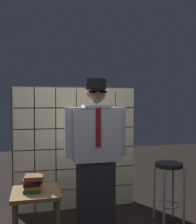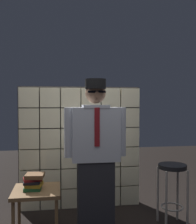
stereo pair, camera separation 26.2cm
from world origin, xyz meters
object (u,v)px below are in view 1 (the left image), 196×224
coffee_mug (28,185)px  book_stack (33,183)px  bar_stool (169,178)px  side_table (36,197)px  standing_person (96,154)px

coffee_mug → book_stack: bearing=-59.0°
bar_stool → side_table: bearing=-178.9°
bar_stool → book_stack: bearing=-178.7°
bar_stool → book_stack: bar_stool is taller
standing_person → coffee_mug: standing_person is taller
side_table → coffee_mug: size_ratio=4.20×
coffee_mug → side_table: bearing=-45.1°
book_stack → coffee_mug: size_ratio=1.93×
standing_person → book_stack: 0.75m
standing_person → book_stack: size_ratio=7.25×
side_table → coffee_mug: 0.17m
standing_person → side_table: bearing=174.0°
book_stack → coffee_mug: (-0.06, 0.09, -0.04)m
book_stack → bar_stool: bearing=1.3°
bar_stool → side_table: bar_stool is taller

